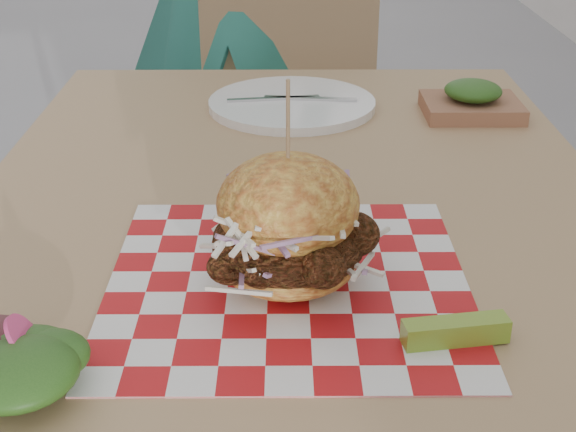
# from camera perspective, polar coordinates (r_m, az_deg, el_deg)

# --- Properties ---
(patio_table) EXTENTS (0.80, 1.20, 0.75)m
(patio_table) POSITION_cam_1_polar(r_m,az_deg,el_deg) (1.00, 0.48, -3.47)
(patio_table) COLOR tan
(patio_table) RESTS_ON ground
(patio_chair) EXTENTS (0.47, 0.48, 0.95)m
(patio_chair) POSITION_cam_1_polar(r_m,az_deg,el_deg) (1.88, -0.27, 7.17)
(patio_chair) COLOR tan
(patio_chair) RESTS_ON ground
(paper_liner) EXTENTS (0.36, 0.36, 0.00)m
(paper_liner) POSITION_cam_1_polar(r_m,az_deg,el_deg) (0.81, 0.00, -4.71)
(paper_liner) COLOR #B41216
(paper_liner) RESTS_ON patio_table
(sandwich) EXTENTS (0.18, 0.18, 0.21)m
(sandwich) POSITION_cam_1_polar(r_m,az_deg,el_deg) (0.78, 0.00, -0.99)
(sandwich) COLOR gold
(sandwich) RESTS_ON paper_liner
(pickle_spear) EXTENTS (0.10, 0.04, 0.02)m
(pickle_spear) POSITION_cam_1_polar(r_m,az_deg,el_deg) (0.73, 11.82, -8.00)
(pickle_spear) COLOR #86A931
(pickle_spear) RESTS_ON paper_liner
(side_salad) EXTENTS (0.14, 0.14, 0.05)m
(side_salad) POSITION_cam_1_polar(r_m,az_deg,el_deg) (0.70, -19.66, -10.44)
(side_salad) COLOR #3F1419
(side_salad) RESTS_ON patio_table
(place_setting) EXTENTS (0.27, 0.27, 0.02)m
(place_setting) POSITION_cam_1_polar(r_m,az_deg,el_deg) (1.31, 0.28, 7.98)
(place_setting) COLOR white
(place_setting) RESTS_ON patio_table
(kraft_tray) EXTENTS (0.15, 0.12, 0.06)m
(kraft_tray) POSITION_cam_1_polar(r_m,az_deg,el_deg) (1.31, 12.95, 7.96)
(kraft_tray) COLOR #905C41
(kraft_tray) RESTS_ON patio_table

